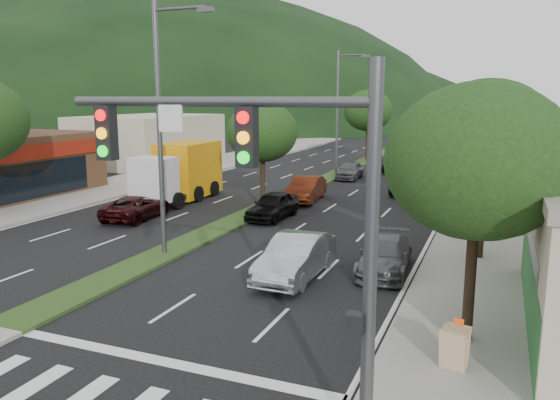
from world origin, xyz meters
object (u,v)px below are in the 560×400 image
at_px(sedan_silver, 296,257).
at_px(motorhome, 442,167).
at_px(tree_med_near, 262,132).
at_px(streetlight_mid, 340,107).
at_px(tree_med_far, 368,111).
at_px(tree_r_b, 488,133).
at_px(tree_r_c, 492,129).
at_px(a_frame_sign, 455,345).
at_px(car_queue_c, 306,189).
at_px(suv_maroon, 137,207).
at_px(box_truck, 182,173).
at_px(tree_r_a, 478,161).
at_px(car_queue_e, 350,170).
at_px(tree_r_e, 497,114).
at_px(car_queue_b, 385,255).
at_px(car_queue_d, 413,184).
at_px(car_queue_a, 273,205).
at_px(streetlight_near, 163,118).
at_px(car_queue_f, 394,164).
at_px(traffic_signal, 283,198).
at_px(tree_r_d, 495,115).

relative_size(sedan_silver, motorhome, 0.51).
height_order(tree_med_near, streetlight_mid, streetlight_mid).
bearing_deg(tree_med_far, tree_r_b, -69.44).
bearing_deg(tree_r_c, tree_med_near, -170.54).
height_order(tree_med_near, a_frame_sign, tree_med_near).
distance_m(tree_med_far, car_queue_c, 23.22).
bearing_deg(suv_maroon, tree_med_far, -104.13).
relative_size(tree_r_b, box_truck, 0.95).
relative_size(tree_r_a, box_truck, 0.91).
bearing_deg(car_queue_e, sedan_silver, -81.96).
height_order(tree_r_a, tree_med_near, tree_r_a).
relative_size(tree_r_e, box_truck, 0.92).
bearing_deg(car_queue_e, motorhome, -34.33).
relative_size(tree_med_near, motorhome, 0.66).
distance_m(tree_r_a, tree_r_c, 16.00).
bearing_deg(tree_med_far, car_queue_b, -75.81).
bearing_deg(car_queue_b, car_queue_d, 90.72).
xyz_separation_m(sedan_silver, car_queue_a, (-4.49, 8.58, -0.06)).
relative_size(streetlight_near, car_queue_b, 2.29).
distance_m(car_queue_a, car_queue_f, 20.97).
bearing_deg(tree_med_far, car_queue_a, -86.94).
bearing_deg(tree_r_c, traffic_signal, -97.85).
xyz_separation_m(traffic_signal, car_queue_a, (-7.53, 17.45, -3.94)).
bearing_deg(tree_r_c, car_queue_e, 132.72).
height_order(tree_med_near, car_queue_b, tree_med_near).
height_order(car_queue_c, a_frame_sign, car_queue_c).
relative_size(car_queue_b, box_truck, 0.60).
distance_m(car_queue_a, car_queue_b, 9.89).
bearing_deg(tree_r_d, a_frame_sign, -90.37).
distance_m(suv_maroon, box_truck, 5.74).
xyz_separation_m(car_queue_c, car_queue_e, (0.14, 10.00, -0.06)).
bearing_deg(traffic_signal, a_frame_sign, 53.44).
height_order(car_queue_f, motorhome, motorhome).
bearing_deg(car_queue_e, traffic_signal, -79.57).
bearing_deg(streetlight_mid, a_frame_sign, -69.32).
distance_m(tree_r_e, car_queue_b, 31.23).
relative_size(traffic_signal, sedan_silver, 1.50).
xyz_separation_m(tree_r_b, tree_med_far, (-12.00, 32.00, -0.03)).
bearing_deg(car_queue_f, car_queue_d, -79.45).
relative_size(tree_r_c, sedan_silver, 1.39).
relative_size(streetlight_near, suv_maroon, 2.23).
height_order(tree_r_e, car_queue_a, tree_r_e).
relative_size(traffic_signal, tree_r_b, 1.01).
xyz_separation_m(tree_r_a, streetlight_near, (-11.79, 4.00, 0.76)).
bearing_deg(car_queue_c, car_queue_e, 84.63).
distance_m(tree_med_far, car_queue_d, 19.69).
height_order(traffic_signal, tree_r_b, tree_r_b).
relative_size(sedan_silver, box_truck, 0.64).
distance_m(traffic_signal, car_queue_e, 33.81).
distance_m(car_queue_e, motorhome, 8.76).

